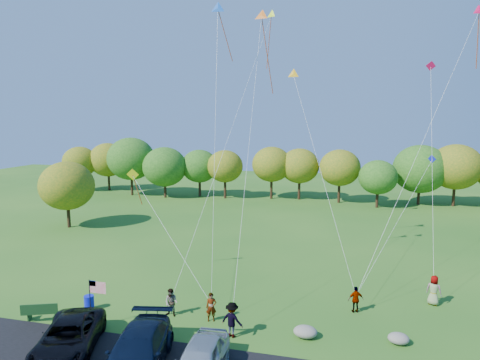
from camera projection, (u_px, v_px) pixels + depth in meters
The scene contains 15 objects.
ground at pixel (219, 338), 22.27m from camera, with size 140.00×140.00×0.00m, color #235B1A.
treeline at pixel (306, 171), 55.70m from camera, with size 74.33×27.47×7.81m.
minivan_dark at pixel (69, 337), 20.67m from camera, with size 2.59×5.62×1.56m, color black.
minivan_navy at pixel (137, 352), 19.17m from camera, with size 2.45×6.03×1.75m, color black.
flyer_a at pixel (211, 307), 24.02m from camera, with size 0.60×0.39×1.64m, color #4C4C59.
flyer_b at pixel (171, 303), 24.63m from camera, with size 0.79×0.62×1.63m, color #4C4C59.
flyer_c at pixel (232, 320), 22.28m from camera, with size 1.21×0.69×1.87m, color #4C4C59.
flyer_d at pixel (356, 299), 25.11m from camera, with size 0.92×0.38×1.57m, color #4C4C59.
flyer_e at pixel (434, 290), 26.13m from camera, with size 0.90×0.58×1.84m, color #4C4C59.
park_bench at pixel (40, 312), 23.90m from camera, with size 1.92×1.02×1.10m.
trash_barrel at pixel (89, 303), 25.51m from camera, with size 0.58×0.58×0.86m, color #0D17C9.
flag_assembly at pixel (95, 292), 22.96m from camera, with size 1.02×0.66×2.75m.
boulder_near at pixel (305, 332), 22.27m from camera, with size 1.25×0.98×0.63m, color #9D9A89.
boulder_far at pixel (399, 338), 21.66m from camera, with size 1.06×0.89×0.55m, color gray.
kites_aloft at pixel (297, 37), 31.17m from camera, with size 23.19×13.95×13.94m.
Camera 1 is at (6.22, -19.95, 11.34)m, focal length 32.00 mm.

